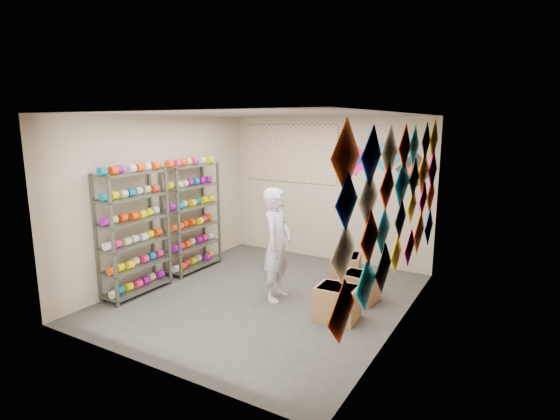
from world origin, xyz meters
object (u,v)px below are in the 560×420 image
Objects in this scene: shopkeeper at (277,244)px; carton_a at (337,303)px; carton_b at (359,287)px; shelf_rack_back at (192,218)px; shelf_rack_front at (134,233)px; carton_c at (345,268)px.

carton_a is (1.04, -0.19, -0.61)m from shopkeeper.
shopkeeper reaches higher than carton_b.
shelf_rack_back is at bearing 69.79° from shopkeeper.
shelf_rack_front reaches higher than shopkeeper.
shelf_rack_back is at bearing 166.38° from carton_a.
shelf_rack_back is 2.02m from shopkeeper.
shelf_rack_back is at bearing 90.00° from shelf_rack_front.
carton_a is 1.07× the size of carton_b.
shopkeeper reaches higher than carton_c.
shelf_rack_front is at bearing -169.33° from carton_a.
carton_b is (1.08, 0.54, -0.63)m from shopkeeper.
shelf_rack_back reaches higher than carton_c.
shelf_rack_back is (0.00, 1.30, 0.00)m from shelf_rack_front.
shelf_rack_front is 3.18m from carton_a.
carton_c is (0.61, 1.21, -0.61)m from shopkeeper.
shelf_rack_back reaches higher than carton_b.
shelf_rack_front is at bearing 105.73° from shopkeeper.
shopkeeper reaches higher than carton_a.
shopkeeper is (1.98, 0.90, -0.11)m from shelf_rack_front.
carton_b is (3.06, 1.44, -0.74)m from shelf_rack_front.
shelf_rack_front is 1.00× the size of shelf_rack_back.
shelf_rack_front is 3.74× the size of carton_b.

